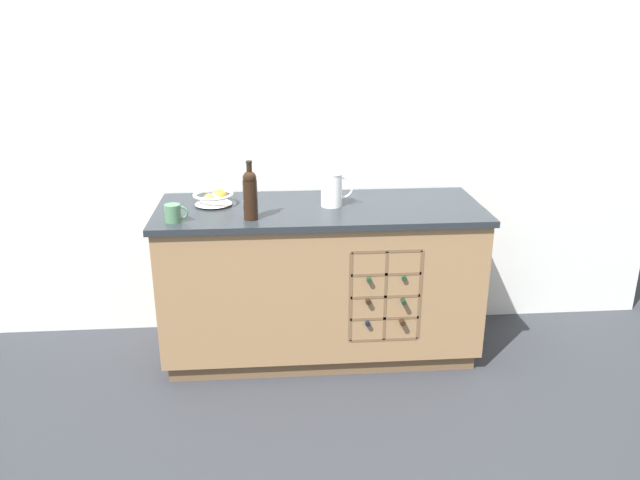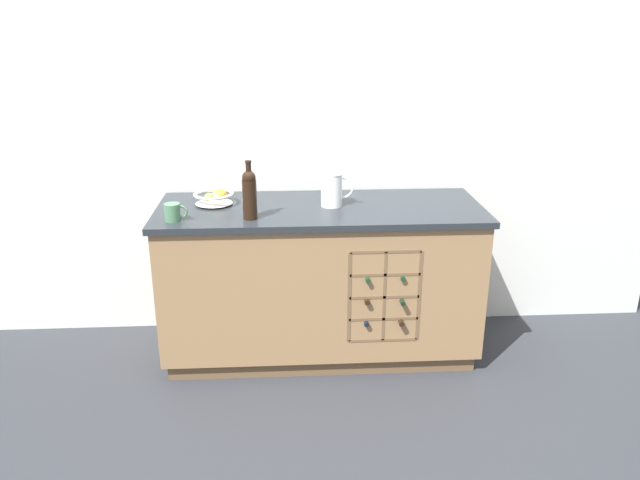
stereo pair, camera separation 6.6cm
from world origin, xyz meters
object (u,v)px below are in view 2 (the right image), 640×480
object	(u,v)px
fruit_bowl	(214,197)
white_pitcher	(332,189)
ceramic_mug	(173,212)
standing_wine_bottle	(249,193)

from	to	relation	value
fruit_bowl	white_pitcher	world-z (taller)	white_pitcher
fruit_bowl	ceramic_mug	xyz separation A→B (m)	(-0.18, -0.29, 0.00)
ceramic_mug	standing_wine_bottle	size ratio (longest dim) A/B	0.39
fruit_bowl	standing_wine_bottle	bearing A→B (deg)	-52.11
fruit_bowl	white_pitcher	distance (m)	0.67
fruit_bowl	standing_wine_bottle	xyz separation A→B (m)	(0.21, -0.28, 0.09)
fruit_bowl	ceramic_mug	world-z (taller)	ceramic_mug
white_pitcher	fruit_bowl	bearing A→B (deg)	174.20
white_pitcher	standing_wine_bottle	bearing A→B (deg)	-155.12
white_pitcher	ceramic_mug	size ratio (longest dim) A/B	1.57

